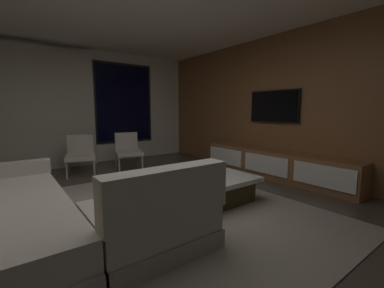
{
  "coord_description": "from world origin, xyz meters",
  "views": [
    {
      "loc": [
        -1.26,
        -2.71,
        1.27
      ],
      "look_at": [
        1.37,
        0.77,
        0.69
      ],
      "focal_mm": 23.57,
      "sensor_mm": 36.0,
      "label": 1
    }
  ],
  "objects": [
    {
      "name": "floor",
      "position": [
        0.0,
        0.0,
        0.0
      ],
      "size": [
        9.2,
        9.2,
        0.0
      ],
      "primitive_type": "plane",
      "color": "#473D33"
    },
    {
      "name": "back_wall_with_window",
      "position": [
        -0.06,
        3.62,
        1.34
      ],
      "size": [
        6.6,
        0.3,
        2.7
      ],
      "color": "silver",
      "rests_on": "floor"
    },
    {
      "name": "media_wall",
      "position": [
        3.06,
        0.0,
        1.35
      ],
      "size": [
        0.12,
        7.8,
        2.7
      ],
      "color": "brown",
      "rests_on": "floor"
    },
    {
      "name": "area_rug",
      "position": [
        0.35,
        -0.1,
        0.01
      ],
      "size": [
        3.2,
        3.8,
        0.01
      ],
      "primitive_type": "cube",
      "color": "gray",
      "rests_on": "floor"
    },
    {
      "name": "sectional_couch",
      "position": [
        -0.98,
        -0.12,
        0.29
      ],
      "size": [
        1.98,
        2.5,
        0.82
      ],
      "color": "#A49C8C",
      "rests_on": "floor"
    },
    {
      "name": "coffee_table",
      "position": [
        0.99,
        -0.04,
        0.19
      ],
      "size": [
        1.16,
        1.16,
        0.36
      ],
      "color": "#3F2E19",
      "rests_on": "floor"
    },
    {
      "name": "book_stack_on_coffee_table",
      "position": [
        0.88,
        -0.21,
        0.4
      ],
      "size": [
        0.3,
        0.2,
        0.08
      ],
      "color": "#657DCF",
      "rests_on": "coffee_table"
    },
    {
      "name": "accent_chair_near_window",
      "position": [
        0.91,
        2.52,
        0.43
      ],
      "size": [
        0.65,
        0.67,
        0.78
      ],
      "color": "#B2ADA0",
      "rests_on": "floor"
    },
    {
      "name": "accent_chair_by_curtain",
      "position": [
        -0.05,
        2.59,
        0.43
      ],
      "size": [
        0.67,
        0.68,
        0.78
      ],
      "color": "#B2ADA0",
      "rests_on": "floor"
    },
    {
      "name": "media_console",
      "position": [
        2.77,
        0.05,
        0.25
      ],
      "size": [
        0.46,
        3.1,
        0.52
      ],
      "color": "brown",
      "rests_on": "floor"
    },
    {
      "name": "mounted_tv",
      "position": [
        2.95,
        0.25,
        1.35
      ],
      "size": [
        0.05,
        1.06,
        0.61
      ],
      "color": "black"
    }
  ]
}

